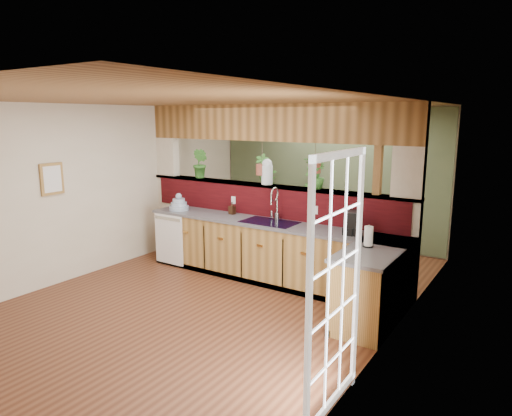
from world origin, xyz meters
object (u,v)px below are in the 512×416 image
Objects in this scene: dish_stack at (179,205)px; soap_dispenser at (232,208)px; paper_towel at (368,237)px; shelving_console at (287,214)px; glass_jar at (267,172)px; coffee_maker at (351,224)px; faucet at (275,202)px.

dish_stack is 1.67× the size of soap_dispenser.
paper_towel is 3.83m from shelving_console.
shelving_console is (-0.70, 1.90, -1.09)m from glass_jar.
coffee_maker is at bearing 1.32° from dish_stack.
shelving_console is (-2.23, 2.27, -0.54)m from coffee_maker.
glass_jar is at bearing 23.29° from soap_dispenser.
dish_stack is 1.21× the size of paper_towel.
glass_jar reaches higher than soap_dispenser.
glass_jar reaches higher than faucet.
glass_jar is 2.30m from shelving_console.
faucet is at bearing -72.22° from shelving_console.
glass_jar is 0.28× the size of shelving_console.
dish_stack is 0.82× the size of glass_jar.
dish_stack reaches higher than soap_dispenser.
dish_stack is 2.50m from shelving_console.
faucet is at bearing 162.49° from coffee_maker.
soap_dispenser is 0.64× the size of coffee_maker.
coffee_maker is at bearing 130.40° from paper_towel.
faucet reaches higher than soap_dispenser.
paper_towel is at bearing -23.52° from glass_jar.
glass_jar is at bearing 141.81° from faucet.
coffee_maker reaches higher than soap_dispenser.
shelving_console is at bearing 133.80° from paper_towel.
glass_jar is at bearing 155.66° from coffee_maker.
faucet is at bearing 159.44° from paper_towel.
glass_jar is at bearing 156.48° from paper_towel.
soap_dispenser is (-0.79, 0.00, -0.17)m from faucet.
shelving_console is at bearing 110.13° from glass_jar.
glass_jar reaches higher than paper_towel.
faucet is 2.60× the size of soap_dispenser.
coffee_maker is (2.04, -0.15, 0.04)m from soap_dispenser.
soap_dispenser is at bearing -156.71° from glass_jar.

